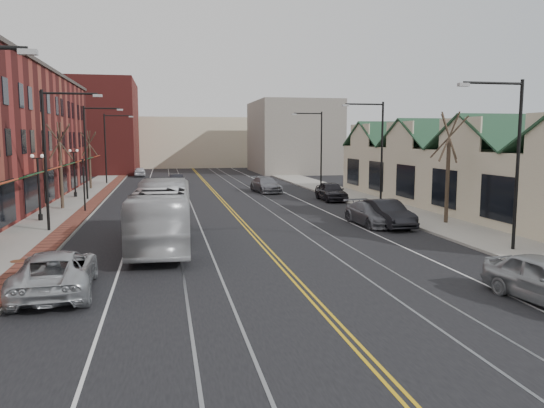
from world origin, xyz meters
name	(u,v)px	position (x,y,z in m)	size (l,w,h in m)	color
ground	(318,306)	(0.00, 0.00, 0.00)	(160.00, 160.00, 0.00)	black
sidewalk_left	(54,221)	(-12.00, 20.00, 0.07)	(4.00, 120.00, 0.15)	gray
sidewalk_right	(398,211)	(12.00, 20.00, 0.07)	(4.00, 120.00, 0.15)	gray
building_right	(472,180)	(18.00, 20.00, 2.30)	(8.00, 36.00, 4.60)	beige
backdrop_left	(89,127)	(-16.00, 70.00, 7.00)	(14.00, 18.00, 14.00)	maroon
backdrop_mid	(190,142)	(0.00, 85.00, 4.50)	(22.00, 14.00, 9.00)	beige
backdrop_right	(293,137)	(15.00, 65.00, 5.50)	(12.00, 16.00, 11.00)	slate
streetlight_l_1	(53,145)	(-11.05, 16.00, 5.03)	(3.33, 0.25, 8.00)	black
streetlight_l_2	(91,143)	(-11.05, 32.00, 5.03)	(3.33, 0.25, 8.00)	black
streetlight_l_3	(109,141)	(-11.05, 48.00, 5.03)	(3.33, 0.25, 8.00)	black
streetlight_r_0	(510,147)	(11.05, 6.00, 5.03)	(3.33, 0.25, 8.00)	black
streetlight_r_1	(376,143)	(11.05, 22.00, 5.03)	(3.33, 0.25, 8.00)	black
streetlight_r_2	(317,142)	(11.05, 38.00, 5.03)	(3.33, 0.25, 8.00)	black
lamppost_l_2	(39,189)	(-12.80, 20.00, 2.20)	(0.84, 0.28, 4.27)	black
lamppost_l_3	(75,174)	(-12.80, 34.00, 2.20)	(0.84, 0.28, 4.27)	black
tree_left_near	(61,164)	(-12.50, 26.00, 3.51)	(1.78, 1.37, 6.48)	#382B21
tree_left_far	(90,158)	(-12.50, 42.00, 3.28)	(1.66, 1.28, 6.02)	#382B21
tree_right_mid	(448,165)	(12.50, 14.00, 3.75)	(1.90, 1.46, 6.93)	#382B21
manhole_far	(18,261)	(-11.20, 8.00, 0.16)	(0.60, 0.60, 0.02)	#592D19
traffic_signal	(84,181)	(-10.60, 24.00, 2.35)	(0.18, 0.15, 3.80)	black
transit_bus	(163,214)	(-5.00, 11.09, 1.61)	(2.71, 11.57, 3.22)	#B5B5B7
parked_suv	(56,272)	(-8.70, 3.19, 0.77)	(2.57, 5.57, 1.55)	#ABAEB2
parked_car_b	(386,213)	(8.46, 14.06, 0.82)	(1.74, 4.99, 1.64)	black
parked_car_c	(372,214)	(7.81, 14.74, 0.73)	(2.04, 5.01, 1.45)	slate
parked_car_d	(331,191)	(9.30, 27.62, 0.82)	(1.94, 4.81, 1.64)	black
distant_car_left	(176,180)	(-3.62, 44.27, 0.69)	(1.47, 4.21, 1.39)	black
distant_car_right	(266,185)	(5.04, 35.52, 0.77)	(2.15, 5.30, 1.54)	slate
distant_car_far	(140,172)	(-8.23, 59.86, 0.68)	(1.60, 3.98, 1.36)	silver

